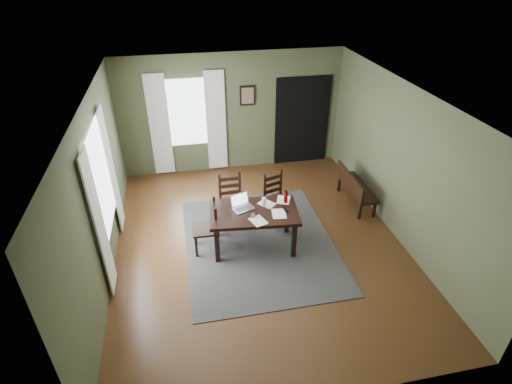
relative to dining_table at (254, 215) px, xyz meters
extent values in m
cube|color=#492C16|center=(0.11, 0.06, -0.67)|extent=(5.00, 6.00, 0.01)
cube|color=#485034|center=(0.11, 3.06, 0.69)|extent=(5.00, 0.02, 2.70)
cube|color=#485034|center=(0.11, -2.94, 0.69)|extent=(5.00, 0.02, 2.70)
cube|color=#485034|center=(-2.39, 0.06, 0.69)|extent=(0.02, 6.00, 2.70)
cube|color=#485034|center=(2.61, 0.06, 0.69)|extent=(0.02, 6.00, 2.70)
cube|color=white|center=(0.11, 0.06, 2.04)|extent=(5.00, 6.00, 0.02)
cube|color=#373737|center=(0.11, 0.06, -0.66)|extent=(2.60, 3.20, 0.01)
cube|color=black|center=(0.00, 0.00, 0.06)|extent=(1.56, 1.03, 0.06)
cube|color=black|center=(0.00, 0.00, 0.01)|extent=(1.39, 0.86, 0.05)
cube|color=black|center=(-0.67, -0.28, -0.33)|extent=(0.09, 0.09, 0.63)
cube|color=black|center=(-0.60, 0.41, -0.33)|extent=(0.09, 0.09, 0.63)
cube|color=black|center=(0.60, -0.41, -0.33)|extent=(0.09, 0.09, 0.63)
cube|color=black|center=(0.67, 0.28, -0.33)|extent=(0.09, 0.09, 0.63)
cube|color=black|center=(-0.84, 0.07, -0.22)|extent=(0.44, 0.44, 0.04)
cube|color=black|center=(-1.00, 0.25, -0.44)|extent=(0.04, 0.04, 0.41)
cube|color=black|center=(-0.66, 0.23, -0.44)|extent=(0.04, 0.04, 0.41)
cube|color=black|center=(-1.01, -0.09, -0.44)|extent=(0.04, 0.04, 0.41)
cube|color=black|center=(-0.67, -0.11, -0.44)|extent=(0.04, 0.04, 0.41)
cube|color=black|center=(-0.64, 0.24, 0.05)|extent=(0.05, 0.05, 0.52)
cube|color=black|center=(-0.66, -0.12, 0.05)|extent=(0.05, 0.05, 0.52)
cube|color=black|center=(-0.65, 0.06, -0.09)|extent=(0.04, 0.31, 0.07)
cube|color=black|center=(-0.65, 0.06, 0.05)|extent=(0.04, 0.31, 0.07)
cube|color=black|center=(-0.65, 0.06, 0.19)|extent=(0.04, 0.31, 0.07)
cube|color=black|center=(-0.27, 0.72, -0.20)|extent=(0.45, 0.45, 0.04)
cube|color=black|center=(-0.45, 0.54, -0.44)|extent=(0.04, 0.04, 0.43)
cube|color=black|center=(-0.45, 0.90, -0.44)|extent=(0.04, 0.04, 0.43)
cube|color=black|center=(-0.09, 0.55, -0.44)|extent=(0.04, 0.04, 0.43)
cube|color=black|center=(-0.10, 0.90, -0.44)|extent=(0.04, 0.04, 0.43)
cube|color=black|center=(-0.46, 0.92, 0.08)|extent=(0.05, 0.05, 0.54)
cube|color=black|center=(-0.09, 0.92, 0.08)|extent=(0.05, 0.05, 0.54)
cube|color=black|center=(-0.28, 0.92, -0.06)|extent=(0.32, 0.03, 0.07)
cube|color=black|center=(-0.28, 0.92, 0.08)|extent=(0.32, 0.03, 0.07)
cube|color=black|center=(-0.28, 0.92, 0.23)|extent=(0.32, 0.03, 0.07)
cube|color=black|center=(0.59, 0.69, -0.22)|extent=(0.53, 0.53, 0.04)
cube|color=black|center=(0.49, 0.48, -0.45)|extent=(0.05, 0.05, 0.41)
cube|color=black|center=(0.38, 0.80, -0.45)|extent=(0.05, 0.05, 0.41)
cube|color=black|center=(0.81, 0.58, -0.45)|extent=(0.05, 0.05, 0.41)
cube|color=black|center=(0.70, 0.91, -0.45)|extent=(0.05, 0.05, 0.41)
cube|color=black|center=(0.37, 0.82, 0.05)|extent=(0.06, 0.06, 0.52)
cube|color=black|center=(0.71, 0.93, 0.05)|extent=(0.06, 0.06, 0.52)
cube|color=black|center=(0.54, 0.87, -0.09)|extent=(0.30, 0.12, 0.07)
cube|color=black|center=(0.54, 0.87, 0.05)|extent=(0.30, 0.12, 0.07)
cube|color=black|center=(0.54, 0.87, 0.19)|extent=(0.30, 0.12, 0.07)
cube|color=black|center=(2.33, 0.95, -0.29)|extent=(0.40, 1.25, 0.05)
cube|color=black|center=(2.48, 0.41, -0.49)|extent=(0.05, 0.05, 0.35)
cube|color=black|center=(2.18, 0.41, -0.49)|extent=(0.05, 0.05, 0.35)
cube|color=black|center=(2.48, 1.49, -0.49)|extent=(0.05, 0.05, 0.35)
cube|color=black|center=(2.18, 1.49, -0.49)|extent=(0.05, 0.05, 0.35)
cube|color=black|center=(2.15, 0.95, -0.11)|extent=(0.04, 1.25, 0.30)
cube|color=#B7B7BC|center=(-0.16, 0.10, 0.10)|extent=(0.41, 0.34, 0.02)
cube|color=#B7B7BC|center=(-0.21, 0.22, 0.22)|extent=(0.34, 0.18, 0.22)
cube|color=silver|center=(-0.21, 0.21, 0.22)|extent=(0.30, 0.15, 0.19)
cube|color=#3F3F42|center=(-0.16, 0.09, 0.11)|extent=(0.32, 0.23, 0.00)
cube|color=#3F3F42|center=(-0.04, -0.15, 0.11)|extent=(0.08, 0.11, 0.03)
cube|color=black|center=(0.52, -0.05, 0.10)|extent=(0.08, 0.20, 0.02)
cylinder|color=silver|center=(0.20, 0.13, 0.17)|extent=(0.09, 0.09, 0.15)
cylinder|color=#9C110C|center=(0.59, 0.15, 0.20)|extent=(0.08, 0.08, 0.21)
cylinder|color=black|center=(0.59, 0.15, 0.32)|extent=(0.04, 0.04, 0.03)
cube|color=white|center=(0.39, -0.17, 0.09)|extent=(0.26, 0.32, 0.00)
cube|color=white|center=(0.27, 0.17, 0.09)|extent=(0.34, 0.35, 0.00)
cube|color=white|center=(0.58, 0.23, 0.09)|extent=(0.30, 0.34, 0.00)
cube|color=white|center=(0.01, -0.30, 0.09)|extent=(0.31, 0.35, 0.00)
cube|color=white|center=(-2.36, 0.26, 0.79)|extent=(0.01, 1.30, 1.70)
cube|color=white|center=(-0.89, 3.03, 0.79)|extent=(1.00, 0.01, 1.50)
cube|color=silver|center=(-2.33, -0.56, 0.54)|extent=(0.03, 0.48, 2.30)
cube|color=silver|center=(-2.33, 1.08, 0.54)|extent=(0.03, 0.48, 2.30)
cube|color=silver|center=(-1.51, 3.00, 0.54)|extent=(0.44, 0.03, 2.30)
cube|color=silver|center=(-0.27, 3.00, 0.54)|extent=(0.44, 0.03, 2.30)
cube|color=black|center=(0.46, 3.03, 1.09)|extent=(0.34, 0.03, 0.44)
cube|color=brown|center=(0.46, 3.01, 1.09)|extent=(0.27, 0.01, 0.36)
cube|color=black|center=(1.76, 3.03, 0.39)|extent=(1.30, 0.03, 2.10)
camera|label=1|loc=(-1.07, -5.45, 3.89)|focal=28.00mm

